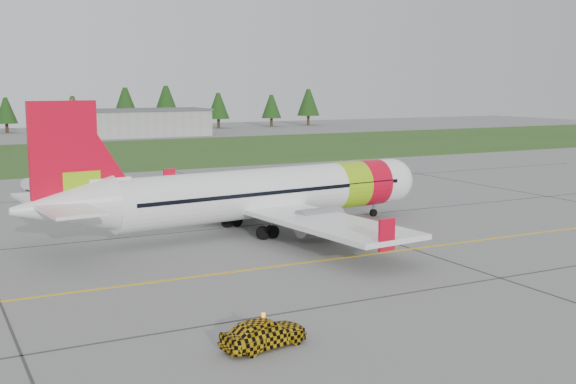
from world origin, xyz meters
TOP-DOWN VIEW (x-y plane):
  - ground at (0.00, 0.00)m, footprint 320.00×320.00m
  - aircraft at (3.75, 17.80)m, footprint 31.69×29.38m
  - follow_me_car at (-6.13, -3.53)m, footprint 1.52×1.70m
  - service_van at (-7.82, 46.03)m, footprint 1.68×1.62m
  - grass_strip at (0.00, 82.00)m, footprint 320.00×50.00m
  - taxi_guideline at (0.00, 8.00)m, footprint 120.00×0.25m
  - hangar_east at (25.00, 118.00)m, footprint 24.00×12.00m
  - treeline at (0.00, 138.00)m, footprint 160.00×8.00m

SIDE VIEW (x-z plane):
  - ground at x=0.00m, z-range 0.00..0.00m
  - taxi_guideline at x=0.00m, z-range 0.00..0.02m
  - grass_strip at x=0.00m, z-range 0.00..0.03m
  - follow_me_car at x=-6.13m, z-range 0.00..3.72m
  - service_van at x=-7.82m, z-range 0.00..3.96m
  - hangar_east at x=25.00m, z-range 0.00..5.20m
  - aircraft at x=3.75m, z-range -2.03..7.58m
  - treeline at x=0.00m, z-range 0.00..10.00m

